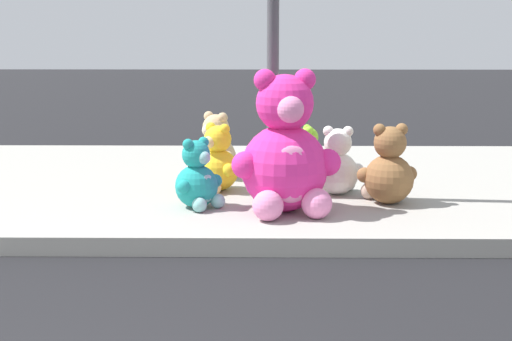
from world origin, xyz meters
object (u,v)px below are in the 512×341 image
object	(u,v)px
plush_pink_large	(285,156)
plush_brown	(388,171)
plush_lime	(306,156)
sign_pole	(273,11)
plush_yellow	(216,164)
plush_white	(337,167)
plush_teal	(198,180)
plush_tan	(215,152)

from	to	relation	value
plush_pink_large	plush_brown	world-z (taller)	plush_pink_large
plush_brown	plush_pink_large	bearing A→B (deg)	-160.44
plush_pink_large	plush_lime	size ratio (longest dim) A/B	2.24
sign_pole	plush_yellow	world-z (taller)	sign_pole
sign_pole	plush_white	xyz separation A→B (m)	(0.62, 0.11, -1.44)
plush_lime	plush_white	size ratio (longest dim) A/B	0.83
sign_pole	plush_teal	distance (m)	1.65
plush_pink_large	plush_tan	world-z (taller)	plush_pink_large
plush_lime	plush_white	world-z (taller)	plush_white
sign_pole	plush_yellow	size ratio (longest dim) A/B	4.86
plush_teal	sign_pole	bearing A→B (deg)	34.47
plush_pink_large	plush_brown	distance (m)	1.01
plush_lime	plush_teal	xyz separation A→B (m)	(-1.03, -1.43, 0.03)
plush_tan	plush_pink_large	bearing A→B (deg)	-64.09
sign_pole	plush_white	world-z (taller)	sign_pole
plush_lime	plush_brown	distance (m)	1.40
plush_tan	plush_brown	xyz separation A→B (m)	(1.63, -1.11, 0.01)
plush_lime	plush_tan	xyz separation A→B (m)	(-0.97, -0.12, 0.06)
plush_tan	plush_white	distance (m)	1.43
plush_teal	plush_brown	world-z (taller)	plush_brown
plush_lime	plush_teal	size ratio (longest dim) A/B	0.88
sign_pole	plush_teal	world-z (taller)	sign_pole
sign_pole	plush_yellow	xyz separation A→B (m)	(-0.54, 0.23, -1.43)
sign_pole	plush_tan	xyz separation A→B (m)	(-0.60, 0.86, -1.42)
plush_lime	plush_brown	xyz separation A→B (m)	(0.66, -1.23, 0.07)
plush_pink_large	plush_tan	distance (m)	1.62
plush_tan	plush_white	bearing A→B (deg)	-31.69
plush_tan	plush_brown	size ratio (longest dim) A/B	0.96
plush_lime	plush_teal	world-z (taller)	plush_teal
sign_pole	plush_white	distance (m)	1.57
plush_yellow	plush_white	size ratio (longest dim) A/B	1.01
plush_white	plush_tan	bearing A→B (deg)	148.31
plush_yellow	plush_tan	xyz separation A→B (m)	(-0.06, 0.63, 0.01)
plush_yellow	plush_white	world-z (taller)	plush_yellow
sign_pole	plush_yellow	bearing A→B (deg)	156.69
sign_pole	plush_white	bearing A→B (deg)	9.86
plush_brown	plush_white	bearing A→B (deg)	139.25
plush_white	plush_yellow	bearing A→B (deg)	173.84
plush_pink_large	plush_teal	size ratio (longest dim) A/B	1.97
sign_pole	plush_brown	bearing A→B (deg)	-13.77
plush_yellow	plush_pink_large	bearing A→B (deg)	-51.91
plush_lime	plush_tan	distance (m)	0.98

